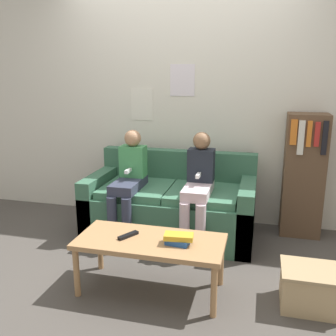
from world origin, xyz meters
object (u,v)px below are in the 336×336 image
(couch, at_px, (171,206))
(storage_box, at_px, (311,288))
(tv_remote, at_px, (128,235))
(person_left, at_px, (129,180))
(bookshelf, at_px, (303,175))
(person_right, at_px, (198,184))
(coffee_table, at_px, (150,245))

(couch, bearing_deg, storage_box, -37.95)
(tv_remote, bearing_deg, couch, 116.05)
(person_left, height_order, bookshelf, bookshelf)
(person_right, relative_size, tv_remote, 6.29)
(storage_box, bearing_deg, coffee_table, -176.22)
(storage_box, bearing_deg, couch, 142.05)
(tv_remote, xyz_separation_m, storage_box, (1.30, 0.07, -0.28))
(coffee_table, height_order, person_right, person_right)
(person_right, distance_m, storage_box, 1.28)
(person_left, height_order, tv_remote, person_left)
(person_left, height_order, person_right, person_right)
(coffee_table, relative_size, person_left, 1.02)
(coffee_table, distance_m, storage_box, 1.15)
(coffee_table, distance_m, person_right, 0.89)
(couch, relative_size, person_right, 1.54)
(storage_box, bearing_deg, tv_remote, -176.80)
(coffee_table, height_order, tv_remote, tv_remote)
(couch, relative_size, person_left, 1.54)
(person_left, xyz_separation_m, tv_remote, (0.30, -0.83, -0.17))
(coffee_table, bearing_deg, storage_box, 3.78)
(tv_remote, bearing_deg, coffee_table, 29.42)
(coffee_table, bearing_deg, person_left, 119.21)
(storage_box, bearing_deg, person_right, 140.71)
(tv_remote, height_order, storage_box, tv_remote)
(person_left, relative_size, storage_box, 2.50)
(tv_remote, distance_m, bookshelf, 1.90)
(coffee_table, height_order, storage_box, coffee_table)
(coffee_table, relative_size, tv_remote, 6.39)
(bookshelf, distance_m, storage_box, 1.35)
(couch, distance_m, coffee_table, 1.04)
(person_right, bearing_deg, coffee_table, -103.79)
(tv_remote, height_order, bookshelf, bookshelf)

